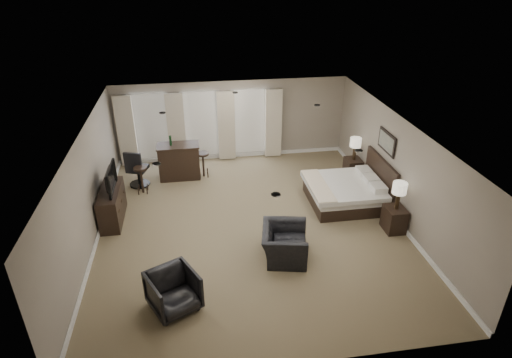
{
  "coord_description": "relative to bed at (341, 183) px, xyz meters",
  "views": [
    {
      "loc": [
        -1.26,
        -8.98,
        6.05
      ],
      "look_at": [
        0.2,
        0.4,
        1.1
      ],
      "focal_mm": 30.0,
      "sensor_mm": 36.0,
      "label": 1
    }
  ],
  "objects": [
    {
      "name": "lamp_far",
      "position": [
        0.89,
        1.45,
        0.32
      ],
      "size": [
        0.34,
        0.34,
        0.69
      ],
      "primitive_type": "cube",
      "color": "beige",
      "rests_on": "nightstand_far"
    },
    {
      "name": "armchair_near",
      "position": [
        -2.02,
        -2.09,
        -0.13
      ],
      "size": [
        0.95,
        1.26,
        0.99
      ],
      "primitive_type": "imported",
      "rotation": [
        0.0,
        0.0,
        1.36
      ],
      "color": "black",
      "rests_on": "ground"
    },
    {
      "name": "lamp_near",
      "position": [
        0.89,
        -1.45,
        0.34
      ],
      "size": [
        0.34,
        0.34,
        0.7
      ],
      "primitive_type": "cube",
      "color": "beige",
      "rests_on": "nightstand_near"
    },
    {
      "name": "bar_counter",
      "position": [
        -4.33,
        2.25,
        -0.08
      ],
      "size": [
        1.26,
        0.65,
        1.09
      ],
      "primitive_type": "cube",
      "color": "black",
      "rests_on": "ground"
    },
    {
      "name": "wall_art",
      "position": [
        1.12,
        0.0,
        1.12
      ],
      "size": [
        0.04,
        0.96,
        0.56
      ],
      "primitive_type": "cube",
      "color": "slate",
      "rests_on": "room"
    },
    {
      "name": "nightstand_near",
      "position": [
        0.89,
        -1.45,
        -0.32
      ],
      "size": [
        0.46,
        0.57,
        0.62
      ],
      "primitive_type": "cube",
      "color": "black",
      "rests_on": "ground"
    },
    {
      "name": "tv",
      "position": [
        -6.03,
        0.11,
        0.32
      ],
      "size": [
        0.63,
        1.09,
        0.14
      ],
      "primitive_type": "imported",
      "rotation": [
        0.0,
        0.0,
        1.57
      ],
      "color": "black",
      "rests_on": "dresser"
    },
    {
      "name": "armchair_far",
      "position": [
        -4.44,
        -3.31,
        -0.19
      ],
      "size": [
        1.13,
        1.11,
        0.89
      ],
      "primitive_type": "imported",
      "rotation": [
        0.0,
        0.0,
        0.47
      ],
      "color": "black",
      "rests_on": "ground"
    },
    {
      "name": "bar_stool_left",
      "position": [
        -5.4,
        1.46,
        -0.23
      ],
      "size": [
        0.43,
        0.43,
        0.8
      ],
      "primitive_type": "cube",
      "rotation": [
        0.0,
        0.0,
        0.14
      ],
      "color": "black",
      "rests_on": "ground"
    },
    {
      "name": "dresser",
      "position": [
        -6.03,
        0.11,
        -0.19
      ],
      "size": [
        0.48,
        1.5,
        0.87
      ],
      "primitive_type": "cube",
      "color": "black",
      "rests_on": "ground"
    },
    {
      "name": "window_bay",
      "position": [
        -3.58,
        3.4,
        0.57
      ],
      "size": [
        5.25,
        0.2,
        2.3
      ],
      "color": "silver",
      "rests_on": "room"
    },
    {
      "name": "room",
      "position": [
        -2.58,
        -0.71,
        0.67
      ],
      "size": [
        7.6,
        8.6,
        2.64
      ],
      "color": "#6F6146",
      "rests_on": "ground"
    },
    {
      "name": "desk_chair",
      "position": [
        -5.54,
        1.93,
        -0.05
      ],
      "size": [
        0.74,
        0.74,
        1.15
      ],
      "primitive_type": "cube",
      "rotation": [
        0.0,
        0.0,
        2.82
      ],
      "color": "black",
      "rests_on": "ground"
    },
    {
      "name": "nightstand_far",
      "position": [
        0.89,
        1.45,
        -0.33
      ],
      "size": [
        0.45,
        0.55,
        0.6
      ],
      "primitive_type": "cube",
      "color": "black",
      "rests_on": "ground"
    },
    {
      "name": "bed",
      "position": [
        0.0,
        0.0,
        0.0
      ],
      "size": [
        1.97,
        1.88,
        1.26
      ],
      "primitive_type": "cube",
      "color": "silver",
      "rests_on": "ground"
    },
    {
      "name": "bar_stool_right",
      "position": [
        -3.62,
        2.22,
        -0.23
      ],
      "size": [
        0.39,
        0.39,
        0.79
      ],
      "primitive_type": "cube",
      "rotation": [
        0.0,
        0.0,
        -0.05
      ],
      "color": "black",
      "rests_on": "ground"
    }
  ]
}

